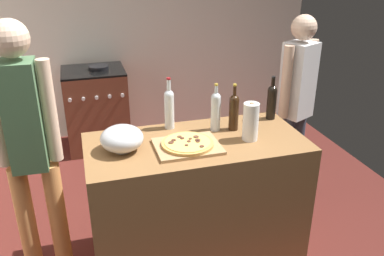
# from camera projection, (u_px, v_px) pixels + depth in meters

# --- Properties ---
(ground_plane) EXTENTS (4.41, 3.49, 0.02)m
(ground_plane) POSITION_uv_depth(u_px,v_px,m) (151.00, 193.00, 3.72)
(ground_plane) COLOR #511E19
(kitchen_wall_rear) EXTENTS (4.41, 0.10, 2.60)m
(kitchen_wall_rear) POSITION_uv_depth(u_px,v_px,m) (120.00, 20.00, 4.50)
(kitchen_wall_rear) COLOR silver
(kitchen_wall_rear) RESTS_ON ground_plane
(counter) EXTENTS (1.41, 0.67, 0.90)m
(counter) POSITION_uv_depth(u_px,v_px,m) (196.00, 200.00, 2.80)
(counter) COLOR olive
(counter) RESTS_ON ground_plane
(cutting_board) EXTENTS (0.40, 0.32, 0.02)m
(cutting_board) POSITION_uv_depth(u_px,v_px,m) (187.00, 146.00, 2.53)
(cutting_board) COLOR tan
(cutting_board) RESTS_ON counter
(pizza) EXTENTS (0.32, 0.32, 0.03)m
(pizza) POSITION_uv_depth(u_px,v_px,m) (187.00, 143.00, 2.52)
(pizza) COLOR tan
(pizza) RESTS_ON cutting_board
(mixing_bowl) EXTENTS (0.26, 0.26, 0.16)m
(mixing_bowl) POSITION_uv_depth(u_px,v_px,m) (122.00, 139.00, 2.46)
(mixing_bowl) COLOR #B2B2B7
(mixing_bowl) RESTS_ON counter
(paper_towel_roll) EXTENTS (0.10, 0.10, 0.25)m
(paper_towel_roll) POSITION_uv_depth(u_px,v_px,m) (251.00, 122.00, 2.59)
(paper_towel_roll) COLOR white
(paper_towel_roll) RESTS_ON counter
(wine_bottle_amber) EXTENTS (0.07, 0.07, 0.32)m
(wine_bottle_amber) POSITION_uv_depth(u_px,v_px,m) (272.00, 100.00, 2.91)
(wine_bottle_amber) COLOR black
(wine_bottle_amber) RESTS_ON counter
(wine_bottle_dark) EXTENTS (0.06, 0.06, 0.33)m
(wine_bottle_dark) POSITION_uv_depth(u_px,v_px,m) (216.00, 110.00, 2.72)
(wine_bottle_dark) COLOR silver
(wine_bottle_dark) RESTS_ON counter
(wine_bottle_green) EXTENTS (0.07, 0.07, 0.32)m
(wine_bottle_green) POSITION_uv_depth(u_px,v_px,m) (234.00, 111.00, 2.73)
(wine_bottle_green) COLOR #331E0F
(wine_bottle_green) RESTS_ON counter
(wine_bottle_clear) EXTENTS (0.07, 0.07, 0.36)m
(wine_bottle_clear) POSITION_uv_depth(u_px,v_px,m) (169.00, 107.00, 2.75)
(wine_bottle_clear) COLOR silver
(wine_bottle_clear) RESTS_ON counter
(stove) EXTENTS (0.64, 0.59, 0.92)m
(stove) POSITION_uv_depth(u_px,v_px,m) (97.00, 109.00, 4.40)
(stove) COLOR brown
(stove) RESTS_ON ground_plane
(person_in_stripes) EXTENTS (0.36, 0.21, 1.71)m
(person_in_stripes) POSITION_uv_depth(u_px,v_px,m) (29.00, 146.00, 2.36)
(person_in_stripes) COLOR #D88C4C
(person_in_stripes) RESTS_ON ground_plane
(person_in_red) EXTENTS (0.36, 0.27, 1.59)m
(person_in_red) POSITION_uv_depth(u_px,v_px,m) (296.00, 101.00, 3.25)
(person_in_red) COLOR #383D4C
(person_in_red) RESTS_ON ground_plane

